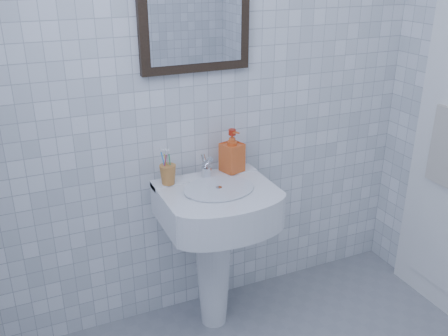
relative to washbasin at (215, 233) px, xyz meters
name	(u,v)px	position (x,y,z in m)	size (l,w,h in m)	color
wall_back	(207,67)	(0.06, 0.22, 0.73)	(2.20, 0.02, 2.50)	white
washbasin	(215,233)	(0.00, 0.00, 0.00)	(0.51, 0.37, 0.78)	white
faucet	(206,168)	(0.00, 0.09, 0.30)	(0.05, 0.10, 0.12)	silver
toothbrush_cup	(168,175)	(-0.18, 0.09, 0.29)	(0.07, 0.07, 0.09)	#C57B36
soap_dispenser	(232,151)	(0.14, 0.11, 0.35)	(0.09, 0.09, 0.20)	red
hand_towel	(446,147)	(1.10, -0.25, 0.35)	(0.03, 0.16, 0.38)	beige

